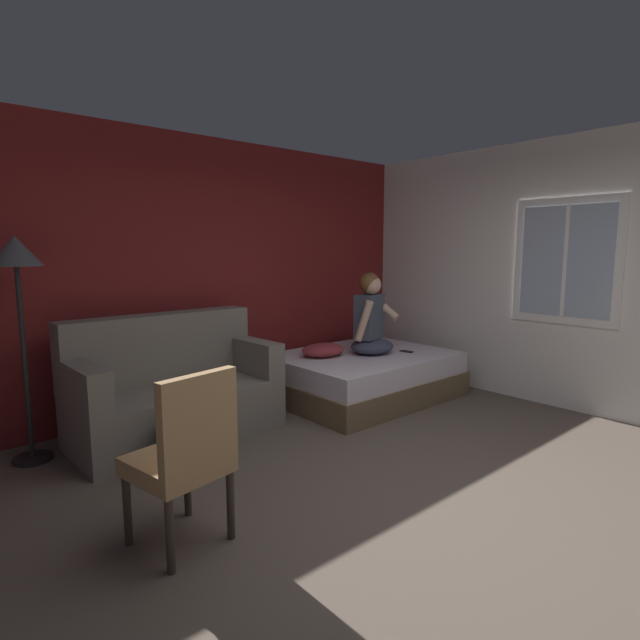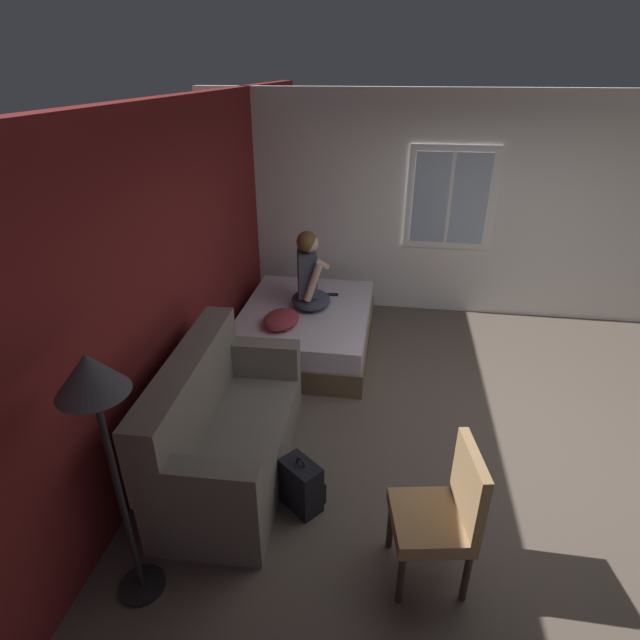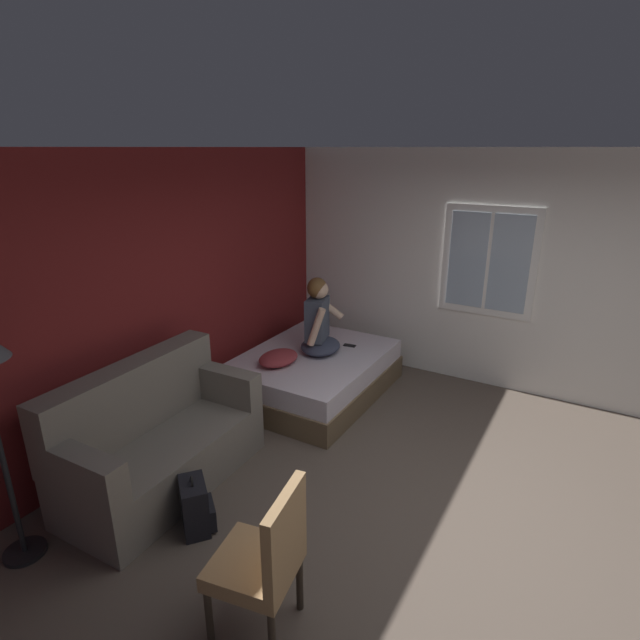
# 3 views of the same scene
# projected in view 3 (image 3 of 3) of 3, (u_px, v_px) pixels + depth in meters

# --- Properties ---
(ground_plane) EXTENTS (40.00, 40.00, 0.00)m
(ground_plane) POSITION_uv_depth(u_px,v_px,m) (443.00, 523.00, 3.78)
(ground_plane) COLOR brown
(wall_back_accent) EXTENTS (10.15, 0.16, 2.70)m
(wall_back_accent) POSITION_uv_depth(u_px,v_px,m) (155.00, 298.00, 4.72)
(wall_back_accent) COLOR maroon
(wall_back_accent) RESTS_ON ground
(wall_side_with_window) EXTENTS (0.19, 7.03, 2.70)m
(wall_side_with_window) POSITION_uv_depth(u_px,v_px,m) (526.00, 276.00, 5.50)
(wall_side_with_window) COLOR silver
(wall_side_with_window) RESTS_ON ground
(bed) EXTENTS (1.89, 1.45, 0.48)m
(bed) POSITION_uv_depth(u_px,v_px,m) (313.00, 374.00, 5.73)
(bed) COLOR brown
(bed) RESTS_ON ground
(couch) EXTENTS (1.73, 0.88, 1.04)m
(couch) POSITION_uv_depth(u_px,v_px,m) (157.00, 440.00, 4.14)
(couch) COLOR slate
(couch) RESTS_ON ground
(side_chair) EXTENTS (0.53, 0.53, 0.98)m
(side_chair) POSITION_uv_depth(u_px,v_px,m) (265.00, 557.00, 2.78)
(side_chair) COLOR #382D23
(side_chair) RESTS_ON ground
(person_seated) EXTENTS (0.61, 0.55, 0.88)m
(person_seated) POSITION_uv_depth(u_px,v_px,m) (319.00, 323.00, 5.58)
(person_seated) COLOR #383D51
(person_seated) RESTS_ON bed
(backpack) EXTENTS (0.35, 0.35, 0.46)m
(backpack) POSITION_uv_depth(u_px,v_px,m) (196.00, 507.00, 3.67)
(backpack) COLOR black
(backpack) RESTS_ON ground
(throw_pillow) EXTENTS (0.52, 0.42, 0.14)m
(throw_pillow) POSITION_uv_depth(u_px,v_px,m) (278.00, 358.00, 5.37)
(throw_pillow) COLOR #993338
(throw_pillow) RESTS_ON bed
(cell_phone) EXTENTS (0.08, 0.15, 0.01)m
(cell_phone) POSITION_uv_depth(u_px,v_px,m) (350.00, 345.00, 5.88)
(cell_phone) COLOR black
(cell_phone) RESTS_ON bed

